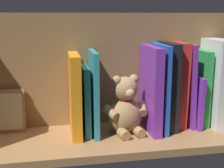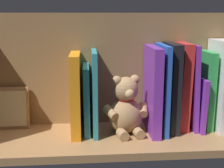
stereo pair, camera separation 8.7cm
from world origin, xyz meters
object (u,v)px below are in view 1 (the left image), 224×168
at_px(teddy_bear, 125,108).
at_px(picture_frame_leaning, 7,111).
at_px(book_0, 200,88).
at_px(dictionary_thick_white, 216,83).

height_order(teddy_bear, picture_frame_leaning, teddy_bear).
bearing_deg(teddy_bear, book_0, 176.22).
bearing_deg(dictionary_thick_white, picture_frame_leaning, -4.42).
bearing_deg(book_0, dictionary_thick_white, 163.63).
xyz_separation_m(dictionary_thick_white, book_0, (0.05, -0.01, -0.02)).
xyz_separation_m(teddy_bear, picture_frame_leaning, (0.35, -0.07, -0.01)).
distance_m(dictionary_thick_white, teddy_bear, 0.31).
height_order(dictionary_thick_white, picture_frame_leaning, dictionary_thick_white).
relative_size(dictionary_thick_white, book_0, 1.14).
distance_m(book_0, picture_frame_leaning, 0.61).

